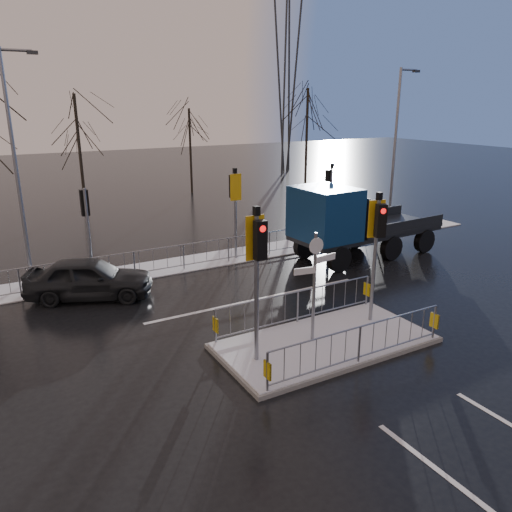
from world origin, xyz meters
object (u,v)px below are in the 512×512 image
traffic_island (325,332)px  flatbed_truck (343,221)px  street_lamp_left (17,161)px  car_far_lane (89,278)px  street_lamp_right (396,145)px

traffic_island → flatbed_truck: 8.00m
flatbed_truck → street_lamp_left: bearing=162.8°
car_far_lane → traffic_island: bearing=-119.9°
flatbed_truck → street_lamp_left: street_lamp_left is taller
street_lamp_left → flatbed_truck: bearing=-17.2°
traffic_island → street_lamp_left: bearing=124.1°
flatbed_truck → street_lamp_right: street_lamp_right is taller
street_lamp_right → car_far_lane: bearing=-173.6°
traffic_island → car_far_lane: traffic_island is taller
flatbed_truck → street_lamp_right: (5.30, 2.63, 2.69)m
traffic_island → car_far_lane: (-4.90, 6.75, 0.32)m
traffic_island → street_lamp_right: size_ratio=0.75×
car_far_lane → street_lamp_right: street_lamp_right is taller
flatbed_truck → street_lamp_right: size_ratio=0.88×
traffic_island → flatbed_truck: bearing=48.0°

